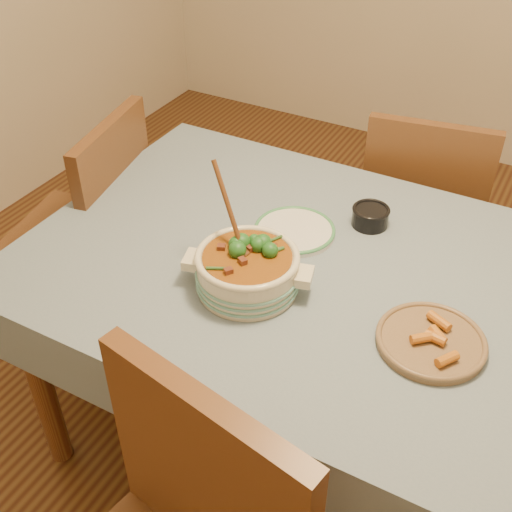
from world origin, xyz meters
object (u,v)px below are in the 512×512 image
at_px(fried_plate, 431,340).
at_px(dining_table, 330,299).
at_px(chair_left, 94,225).
at_px(stew_casserole, 247,268).
at_px(white_plate, 295,231).
at_px(chair_far, 421,209).
at_px(condiment_bowl, 370,215).

bearing_deg(fried_plate, dining_table, 155.91).
xyz_separation_m(dining_table, chair_left, (-0.94, 0.10, -0.13)).
bearing_deg(dining_table, chair_left, 173.92).
bearing_deg(chair_left, stew_casserole, 59.90).
height_order(dining_table, chair_left, chair_left).
bearing_deg(dining_table, fried_plate, -24.09).
distance_m(white_plate, chair_left, 0.81).
bearing_deg(chair_far, white_plate, 63.45).
relative_size(fried_plate, chair_far, 0.33).
bearing_deg(chair_left, dining_table, 72.55).
height_order(white_plate, fried_plate, fried_plate).
height_order(white_plate, chair_left, chair_left).
xyz_separation_m(stew_casserole, condiment_bowl, (0.17, 0.41, -0.03)).
distance_m(stew_casserole, condiment_bowl, 0.45).
bearing_deg(dining_table, stew_casserole, -136.12).
height_order(fried_plate, chair_far, chair_far).
distance_m(condiment_bowl, chair_left, 0.99).
bearing_deg(chair_far, stew_casserole, 68.10).
bearing_deg(white_plate, chair_left, -179.30).
relative_size(stew_casserole, chair_far, 0.37).
bearing_deg(chair_far, fried_plate, 96.64).
bearing_deg(stew_casserole, fried_plate, 3.16).
xyz_separation_m(white_plate, condiment_bowl, (0.17, 0.14, 0.02)).
xyz_separation_m(stew_casserole, fried_plate, (0.47, 0.03, -0.05)).
bearing_deg(condiment_bowl, stew_casserole, -112.65).
distance_m(fried_plate, chair_far, 0.98).
xyz_separation_m(chair_far, chair_left, (-0.97, -0.68, 0.02)).
distance_m(chair_far, chair_left, 1.19).
bearing_deg(white_plate, dining_table, -33.40).
distance_m(dining_table, condiment_bowl, 0.28).
bearing_deg(stew_casserole, condiment_bowl, 67.35).
bearing_deg(fried_plate, condiment_bowl, 127.32).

